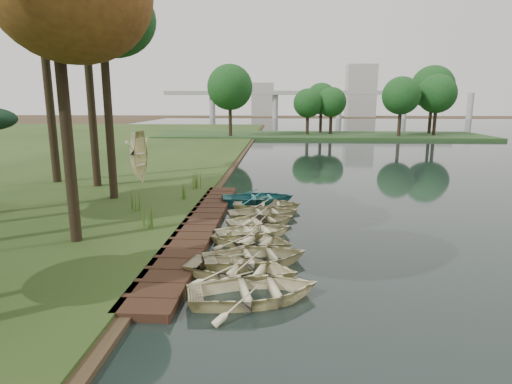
# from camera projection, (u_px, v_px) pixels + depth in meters

# --- Properties ---
(ground) EXTENTS (300.00, 300.00, 0.00)m
(ground) POSITION_uv_depth(u_px,v_px,m) (236.00, 231.00, 18.48)
(ground) COLOR #3D2F1D
(boardwalk) EXTENTS (1.60, 16.00, 0.30)m
(boardwalk) POSITION_uv_depth(u_px,v_px,m) (199.00, 227.00, 18.54)
(boardwalk) COLOR #341F14
(boardwalk) RESTS_ON ground
(peninsula) EXTENTS (50.00, 14.00, 0.45)m
(peninsula) POSITION_uv_depth(u_px,v_px,m) (320.00, 135.00, 66.80)
(peninsula) COLOR #25431D
(peninsula) RESTS_ON ground
(far_trees) EXTENTS (45.60, 5.60, 8.80)m
(far_trees) POSITION_uv_depth(u_px,v_px,m) (299.00, 95.00, 65.69)
(far_trees) COLOR black
(far_trees) RESTS_ON peninsula
(bridge) EXTENTS (95.90, 4.00, 8.60)m
(bridge) POSITION_uv_depth(u_px,v_px,m) (315.00, 96.00, 133.46)
(bridge) COLOR #A5A5A0
(bridge) RESTS_ON ground
(building_a) EXTENTS (10.00, 8.00, 18.00)m
(building_a) POSITION_uv_depth(u_px,v_px,m) (361.00, 91.00, 151.59)
(building_a) COLOR #A5A5A0
(building_a) RESTS_ON ground
(building_b) EXTENTS (8.00, 8.00, 12.00)m
(building_b) POSITION_uv_depth(u_px,v_px,m) (263.00, 100.00, 159.08)
(building_b) COLOR #A5A5A0
(building_b) RESTS_ON ground
(rowboat_0) EXTENTS (4.30, 3.53, 0.78)m
(rowboat_0) POSITION_uv_depth(u_px,v_px,m) (254.00, 288.00, 11.88)
(rowboat_0) COLOR beige
(rowboat_0) RESTS_ON water
(rowboat_1) EXTENTS (4.10, 3.33, 0.75)m
(rowboat_1) POSITION_uv_depth(u_px,v_px,m) (241.00, 266.00, 13.45)
(rowboat_1) COLOR beige
(rowboat_1) RESTS_ON water
(rowboat_2) EXTENTS (4.18, 3.47, 0.75)m
(rowboat_2) POSITION_uv_depth(u_px,v_px,m) (256.00, 254.00, 14.49)
(rowboat_2) COLOR beige
(rowboat_2) RESTS_ON water
(rowboat_3) EXTENTS (3.90, 3.39, 0.67)m
(rowboat_3) POSITION_uv_depth(u_px,v_px,m) (253.00, 238.00, 16.33)
(rowboat_3) COLOR beige
(rowboat_3) RESTS_ON water
(rowboat_4) EXTENTS (3.84, 3.31, 0.67)m
(rowboat_4) POSITION_uv_depth(u_px,v_px,m) (254.00, 229.00, 17.50)
(rowboat_4) COLOR beige
(rowboat_4) RESTS_ON water
(rowboat_5) EXTENTS (3.76, 3.30, 0.65)m
(rowboat_5) POSITION_uv_depth(u_px,v_px,m) (261.00, 219.00, 19.03)
(rowboat_5) COLOR beige
(rowboat_5) RESTS_ON water
(rowboat_6) EXTENTS (3.90, 3.20, 0.71)m
(rowboat_6) POSITION_uv_depth(u_px,v_px,m) (264.00, 211.00, 20.29)
(rowboat_6) COLOR beige
(rowboat_6) RESTS_ON water
(rowboat_7) EXTENTS (3.50, 2.53, 0.72)m
(rowboat_7) POSITION_uv_depth(u_px,v_px,m) (267.00, 203.00, 21.87)
(rowboat_7) COLOR beige
(rowboat_7) RESTS_ON water
(rowboat_8) EXTENTS (4.37, 3.49, 0.81)m
(rowboat_8) POSITION_uv_depth(u_px,v_px,m) (258.00, 196.00, 23.16)
(rowboat_8) COLOR teal
(rowboat_8) RESTS_ON water
(stored_rowboat) EXTENTS (3.83, 3.13, 0.69)m
(stored_rowboat) POSITION_uv_depth(u_px,v_px,m) (141.00, 177.00, 27.82)
(stored_rowboat) COLOR beige
(stored_rowboat) RESTS_ON bank
(tree_2) EXTENTS (4.59, 4.59, 10.56)m
(tree_2) POSITION_uv_depth(u_px,v_px,m) (55.00, 2.00, 14.54)
(tree_2) COLOR black
(tree_2) RESTS_ON bank
(tree_4) EXTENTS (4.62, 4.62, 11.54)m
(tree_4) POSITION_uv_depth(u_px,v_px,m) (101.00, 15.00, 21.53)
(tree_4) COLOR black
(tree_4) RESTS_ON bank
(reeds_0) EXTENTS (0.60, 0.60, 1.04)m
(reeds_0) POSITION_uv_depth(u_px,v_px,m) (147.00, 215.00, 17.94)
(reeds_0) COLOR #3F661E
(reeds_0) RESTS_ON bank
(reeds_1) EXTENTS (0.60, 0.60, 0.96)m
(reeds_1) POSITION_uv_depth(u_px,v_px,m) (135.00, 200.00, 20.80)
(reeds_1) COLOR #3F661E
(reeds_1) RESTS_ON bank
(reeds_2) EXTENTS (0.60, 0.60, 0.90)m
(reeds_2) POSITION_uv_depth(u_px,v_px,m) (183.00, 190.00, 23.28)
(reeds_2) COLOR #3F661E
(reeds_2) RESTS_ON bank
(reeds_3) EXTENTS (0.60, 0.60, 1.08)m
(reeds_3) POSITION_uv_depth(u_px,v_px,m) (198.00, 179.00, 26.04)
(reeds_3) COLOR #3F661E
(reeds_3) RESTS_ON bank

